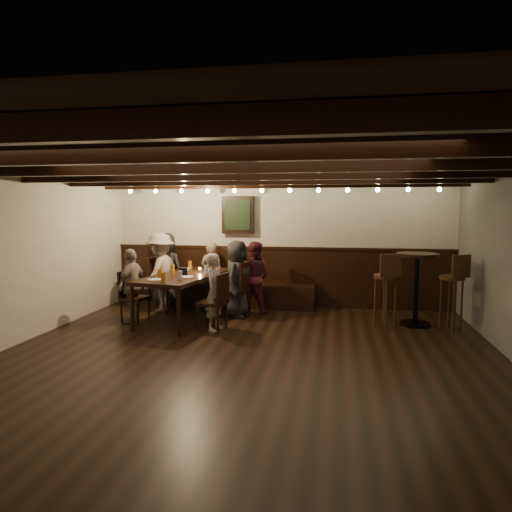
% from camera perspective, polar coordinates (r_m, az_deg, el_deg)
% --- Properties ---
extents(room, '(7.00, 7.00, 7.00)m').
position_cam_1_polar(room, '(7.58, -0.37, -0.10)').
color(room, black).
rests_on(room, ground).
extents(dining_table, '(1.24, 2.17, 0.77)m').
position_cam_1_polar(dining_table, '(7.77, -8.80, -2.75)').
color(dining_table, black).
rests_on(dining_table, floor).
extents(chair_left_near, '(0.52, 0.52, 0.98)m').
position_cam_1_polar(chair_left_near, '(8.57, -11.60, -4.72)').
color(chair_left_near, black).
rests_on(chair_left_near, floor).
extents(chair_left_far, '(0.45, 0.45, 0.85)m').
position_cam_1_polar(chair_left_far, '(7.84, -14.98, -6.11)').
color(chair_left_far, black).
rests_on(chair_left_far, floor).
extents(chair_right_near, '(0.50, 0.50, 0.96)m').
position_cam_1_polar(chair_right_near, '(7.94, -2.60, -5.53)').
color(chair_right_near, black).
rests_on(chair_right_near, floor).
extents(chair_right_far, '(0.46, 0.46, 0.89)m').
position_cam_1_polar(chair_right_far, '(7.14, -5.33, -7.04)').
color(chair_right_far, black).
rests_on(chair_right_far, floor).
extents(person_bench_left, '(0.75, 0.55, 1.41)m').
position_cam_1_polar(person_bench_left, '(8.98, -11.16, -1.62)').
color(person_bench_left, black).
rests_on(person_bench_left, floor).
extents(person_bench_centre, '(0.50, 0.37, 1.25)m').
position_cam_1_polar(person_bench_centre, '(8.71, -5.54, -2.29)').
color(person_bench_centre, slate).
rests_on(person_bench_centre, floor).
extents(person_bench_right, '(0.70, 0.58, 1.29)m').
position_cam_1_polar(person_bench_right, '(8.23, -0.28, -2.62)').
color(person_bench_right, '#561D28').
rests_on(person_bench_right, floor).
extents(person_left_near, '(0.67, 1.00, 1.43)m').
position_cam_1_polar(person_left_near, '(8.52, -11.83, -1.97)').
color(person_left_near, gray).
rests_on(person_left_near, floor).
extents(person_left_far, '(0.41, 0.75, 1.22)m').
position_cam_1_polar(person_left_far, '(7.79, -15.24, -3.58)').
color(person_left_far, gray).
rests_on(person_left_far, floor).
extents(person_right_near, '(0.52, 0.71, 1.33)m').
position_cam_1_polar(person_right_near, '(7.86, -2.41, -2.86)').
color(person_right_near, '#242426').
rests_on(person_right_near, floor).
extents(person_right_far, '(0.35, 0.48, 1.19)m').
position_cam_1_polar(person_right_far, '(7.06, -5.13, -4.48)').
color(person_right_far, '#A7988D').
rests_on(person_right_far, floor).
extents(pint_a, '(0.07, 0.07, 0.14)m').
position_cam_1_polar(pint_a, '(8.49, -8.26, -1.09)').
color(pint_a, '#BF7219').
rests_on(pint_a, dining_table).
extents(pint_b, '(0.07, 0.07, 0.14)m').
position_cam_1_polar(pint_b, '(8.22, -5.14, -1.29)').
color(pint_b, '#BF7219').
rests_on(pint_b, dining_table).
extents(pint_c, '(0.07, 0.07, 0.14)m').
position_cam_1_polar(pint_c, '(7.98, -10.38, -1.58)').
color(pint_c, '#BF7219').
rests_on(pint_c, dining_table).
extents(pint_d, '(0.07, 0.07, 0.14)m').
position_cam_1_polar(pint_d, '(7.79, -6.18, -1.70)').
color(pint_d, silver).
rests_on(pint_d, dining_table).
extents(pint_e, '(0.07, 0.07, 0.14)m').
position_cam_1_polar(pint_e, '(7.47, -11.94, -2.12)').
color(pint_e, '#BF7219').
rests_on(pint_e, dining_table).
extents(pint_f, '(0.07, 0.07, 0.14)m').
position_cam_1_polar(pint_f, '(7.18, -9.48, -2.41)').
color(pint_f, silver).
rests_on(pint_f, dining_table).
extents(pint_g, '(0.07, 0.07, 0.14)m').
position_cam_1_polar(pint_g, '(7.04, -11.53, -2.61)').
color(pint_g, '#BF7219').
rests_on(pint_g, dining_table).
extents(plate_near, '(0.24, 0.24, 0.01)m').
position_cam_1_polar(plate_near, '(7.23, -12.48, -2.90)').
color(plate_near, white).
rests_on(plate_near, dining_table).
extents(plate_far, '(0.24, 0.24, 0.01)m').
position_cam_1_polar(plate_far, '(7.41, -8.68, -2.61)').
color(plate_far, white).
rests_on(plate_far, dining_table).
extents(condiment_caddy, '(0.15, 0.10, 0.12)m').
position_cam_1_polar(condiment_caddy, '(7.71, -8.99, -1.90)').
color(condiment_caddy, black).
rests_on(condiment_caddy, dining_table).
extents(candle, '(0.05, 0.05, 0.05)m').
position_cam_1_polar(candle, '(7.97, -7.03, -1.87)').
color(candle, beige).
rests_on(candle, dining_table).
extents(high_top_table, '(0.66, 0.66, 1.17)m').
position_cam_1_polar(high_top_table, '(7.72, 19.45, -2.63)').
color(high_top_table, black).
rests_on(high_top_table, floor).
extents(bar_stool_left, '(0.40, 0.42, 1.18)m').
position_cam_1_polar(bar_stool_left, '(7.51, 15.85, -5.28)').
color(bar_stool_left, '#381D12').
rests_on(bar_stool_left, floor).
extents(bar_stool_right, '(0.42, 0.43, 1.18)m').
position_cam_1_polar(bar_stool_right, '(7.72, 23.25, -5.23)').
color(bar_stool_right, '#381D12').
rests_on(bar_stool_right, floor).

